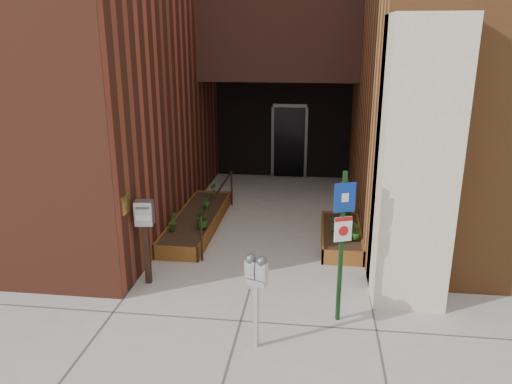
% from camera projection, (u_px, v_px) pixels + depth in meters
% --- Properties ---
extents(ground, '(80.00, 80.00, 0.00)m').
position_uv_depth(ground, '(250.00, 289.00, 8.43)').
color(ground, '#9E9991').
rests_on(ground, ground).
extents(architecture, '(20.00, 14.60, 10.00)m').
position_uv_depth(architecture, '(277.00, 2.00, 13.49)').
color(architecture, maroon).
rests_on(architecture, ground).
extents(planter_left, '(0.90, 3.60, 0.30)m').
position_uv_depth(planter_left, '(198.00, 222.00, 11.13)').
color(planter_left, brown).
rests_on(planter_left, ground).
extents(planter_right, '(0.80, 2.20, 0.30)m').
position_uv_depth(planter_right, '(341.00, 237.00, 10.28)').
color(planter_right, brown).
rests_on(planter_right, ground).
extents(handrail, '(0.04, 3.34, 0.90)m').
position_uv_depth(handrail, '(219.00, 197.00, 10.84)').
color(handrail, black).
rests_on(handrail, ground).
extents(parking_meter, '(0.32, 0.21, 1.37)m').
position_uv_depth(parking_meter, '(256.00, 277.00, 6.56)').
color(parking_meter, '#B3B3B6').
rests_on(parking_meter, ground).
extents(sign_post, '(0.30, 0.14, 2.32)m').
position_uv_depth(sign_post, '(342.00, 232.00, 7.09)').
color(sign_post, black).
rests_on(sign_post, ground).
extents(payment_dropbox, '(0.32, 0.26, 1.49)m').
position_uv_depth(payment_dropbox, '(145.00, 225.00, 8.34)').
color(payment_dropbox, black).
rests_on(payment_dropbox, ground).
extents(shrub_left_a, '(0.44, 0.44, 0.41)m').
position_uv_depth(shrub_left_a, '(203.00, 218.00, 10.28)').
color(shrub_left_a, '#1E4F16').
rests_on(shrub_left_a, planter_left).
extents(shrub_left_b, '(0.22, 0.22, 0.35)m').
position_uv_depth(shrub_left_b, '(173.00, 221.00, 10.18)').
color(shrub_left_b, '#255B1A').
rests_on(shrub_left_b, planter_left).
extents(shrub_left_c, '(0.19, 0.19, 0.32)m').
position_uv_depth(shrub_left_c, '(206.00, 201.00, 11.53)').
color(shrub_left_c, '#1C5819').
rests_on(shrub_left_c, planter_left).
extents(shrub_left_d, '(0.26, 0.26, 0.36)m').
position_uv_depth(shrub_left_d, '(214.00, 191.00, 12.19)').
color(shrub_left_d, '#195518').
rests_on(shrub_left_d, planter_left).
extents(shrub_right_a, '(0.23, 0.23, 0.34)m').
position_uv_depth(shrub_right_a, '(356.00, 231.00, 9.68)').
color(shrub_right_a, '#245518').
rests_on(shrub_right_a, planter_right).
extents(shrub_right_b, '(0.19, 0.19, 0.35)m').
position_uv_depth(shrub_right_b, '(335.00, 224.00, 10.02)').
color(shrub_right_b, '#245819').
rests_on(shrub_right_b, planter_right).
extents(shrub_right_c, '(0.46, 0.46, 0.38)m').
position_uv_depth(shrub_right_c, '(347.00, 212.00, 10.66)').
color(shrub_right_c, '#1C5A19').
rests_on(shrub_right_c, planter_right).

